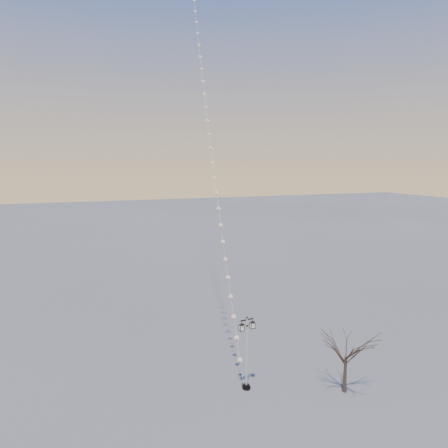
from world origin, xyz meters
TOP-DOWN VIEW (x-y plane):
  - ground at (0.00, 0.00)m, footprint 300.00×300.00m
  - street_lamp at (-0.09, 1.65)m, footprint 1.25×0.55m
  - bare_tree at (5.71, -1.00)m, footprint 2.67×2.67m
  - kite_train at (3.25, 19.25)m, footprint 7.44×35.18m

SIDE VIEW (x-z plane):
  - ground at x=0.00m, z-range 0.00..0.00m
  - street_lamp at x=-0.09m, z-range 0.27..5.23m
  - bare_tree at x=5.71m, z-range 0.86..5.28m
  - kite_train at x=3.25m, z-range -0.09..45.90m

